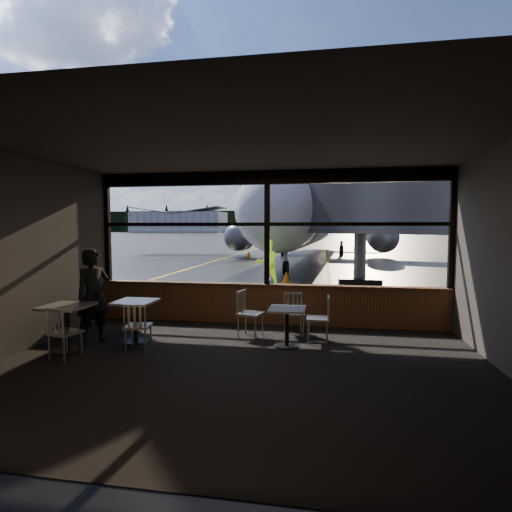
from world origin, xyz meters
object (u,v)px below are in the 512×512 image
(jet_bridge, at_px, (392,220))
(chair_near_e, at_px, (318,319))
(passenger, at_px, (94,296))
(cafe_table_near, at_px, (287,328))
(chair_mid_s, at_px, (138,327))
(cafe_table_left, at_px, (67,328))
(cone_nose, at_px, (286,278))
(chair_left_s, at_px, (65,333))
(cone_wing, at_px, (249,254))
(chair_near_w, at_px, (250,314))
(airliner, at_px, (311,185))
(ground_crew, at_px, (267,263))
(chair_near_n, at_px, (294,314))
(cafe_table_mid, at_px, (136,322))

(jet_bridge, distance_m, chair_near_e, 7.52)
(passenger, bearing_deg, jet_bridge, -10.68)
(cafe_table_near, bearing_deg, chair_mid_s, -164.72)
(cafe_table_near, xyz_separation_m, cafe_table_left, (-3.84, -0.95, 0.06))
(chair_mid_s, distance_m, cone_nose, 8.97)
(chair_left_s, xyz_separation_m, cone_wing, (-1.42, 23.81, -0.20))
(cafe_table_left, bearing_deg, cafe_table_near, 13.87)
(chair_near_w, distance_m, passenger, 3.05)
(jet_bridge, xyz_separation_m, chair_left_s, (-6.58, -8.57, -2.05))
(cafe_table_near, relative_size, chair_mid_s, 0.81)
(cone_nose, bearing_deg, jet_bridge, -12.55)
(airliner, distance_m, ground_crew, 17.02)
(ground_crew, bearing_deg, cafe_table_near, 64.86)
(chair_near_w, bearing_deg, cone_wing, -156.41)
(passenger, relative_size, cone_wing, 3.57)
(airliner, bearing_deg, cafe_table_near, -85.35)
(cafe_table_left, distance_m, passenger, 0.77)
(cafe_table_near, height_order, chair_near_w, chair_near_w)
(chair_mid_s, bearing_deg, cone_nose, 69.72)
(chair_left_s, xyz_separation_m, passenger, (-0.07, 0.96, 0.45))
(jet_bridge, relative_size, cafe_table_near, 15.70)
(chair_near_e, relative_size, cone_wing, 1.79)
(chair_near_e, xyz_separation_m, chair_mid_s, (-3.16, -1.12, -0.01))
(chair_near_n, distance_m, ground_crew, 6.97)
(chair_near_w, bearing_deg, passenger, -60.39)
(chair_mid_s, bearing_deg, chair_near_e, 10.94)
(cafe_table_near, relative_size, passenger, 0.40)
(airliner, xyz_separation_m, ground_crew, (-1.09, -16.34, -4.65))
(chair_near_n, bearing_deg, ground_crew, -89.40)
(chair_left_s, bearing_deg, passenger, 108.38)
(cafe_table_mid, distance_m, cone_nose, 8.53)
(passenger, distance_m, cone_nose, 8.95)
(jet_bridge, distance_m, cafe_table_near, 8.11)
(chair_mid_s, bearing_deg, chair_near_n, 22.44)
(airliner, relative_size, chair_left_s, 39.85)
(jet_bridge, xyz_separation_m, chair_mid_s, (-5.58, -7.94, -2.06))
(airliner, height_order, cone_wing, airliner)
(chair_mid_s, height_order, passenger, passenger)
(chair_near_w, relative_size, chair_mid_s, 1.07)
(jet_bridge, xyz_separation_m, cafe_table_near, (-2.98, -7.23, -2.14))
(jet_bridge, relative_size, passenger, 6.32)
(ground_crew, bearing_deg, chair_mid_s, 46.32)
(cafe_table_left, bearing_deg, jet_bridge, 50.17)
(chair_near_w, bearing_deg, chair_mid_s, -43.53)
(ground_crew, bearing_deg, cone_nose, 173.77)
(airliner, bearing_deg, jet_bridge, -74.93)
(cafe_table_left, xyz_separation_m, chair_near_w, (3.06, 1.45, 0.06))
(chair_left_s, height_order, cone_wing, chair_left_s)
(cafe_table_mid, xyz_separation_m, ground_crew, (1.44, 7.86, 0.48))
(cafe_table_mid, distance_m, chair_left_s, 1.34)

